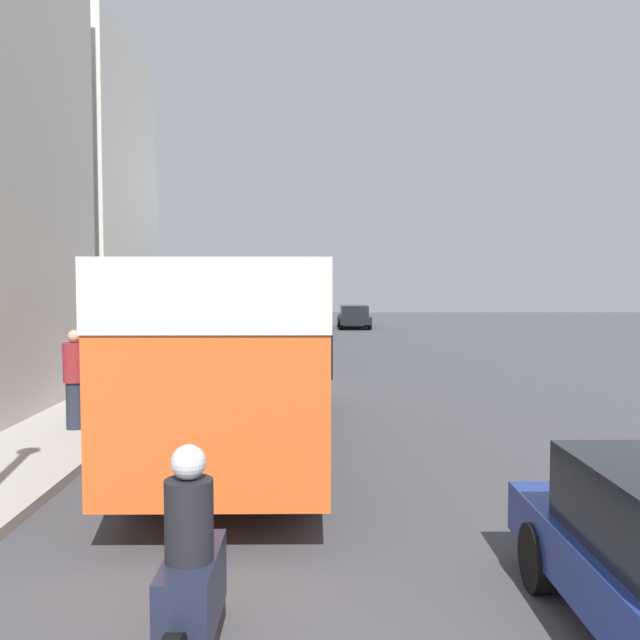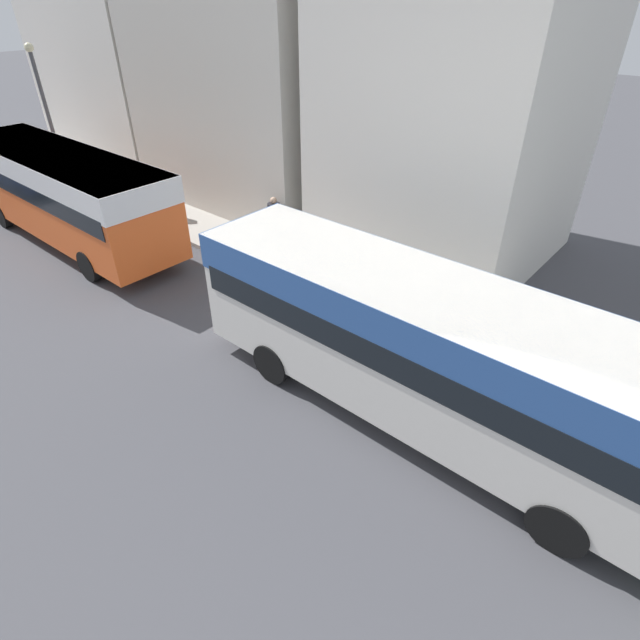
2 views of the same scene
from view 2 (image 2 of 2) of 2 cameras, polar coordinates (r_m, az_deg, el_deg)
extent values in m
cube|color=#B2ADA3|center=(30.62, -28.75, 15.31)|extent=(2.20, 120.00, 0.15)
cube|color=silver|center=(28.68, -22.73, 29.99)|extent=(5.30, 8.40, 13.86)
cube|color=beige|center=(21.78, -7.91, 26.93)|extent=(5.87, 8.91, 10.51)
cube|color=silver|center=(17.00, 15.80, 24.24)|extent=(6.92, 6.76, 10.51)
cube|color=#EA5B23|center=(20.00, -27.23, 12.94)|extent=(2.57, 10.50, 2.66)
cube|color=white|center=(19.75, -27.94, 15.43)|extent=(2.60, 10.56, 0.80)
cube|color=black|center=(19.91, -27.48, 13.82)|extent=(2.62, 10.08, 0.59)
cylinder|color=black|center=(18.18, -18.40, 8.52)|extent=(0.28, 1.00, 1.00)
cylinder|color=black|center=(17.24, -24.86, 5.64)|extent=(0.28, 1.00, 1.00)
cylinder|color=black|center=(23.71, -27.31, 12.29)|extent=(0.28, 1.00, 1.00)
cylinder|color=black|center=(22.99, -32.51, 10.14)|extent=(0.28, 1.00, 1.00)
cube|color=silver|center=(10.01, 12.19, -3.27)|extent=(2.47, 10.49, 2.68)
cube|color=#2D569E|center=(9.49, 12.86, 1.27)|extent=(2.50, 10.54, 0.80)
cube|color=black|center=(9.82, 12.42, -1.70)|extent=(2.52, 10.07, 0.59)
cylinder|color=black|center=(11.12, 29.32, -12.34)|extent=(0.28, 1.00, 1.00)
cylinder|color=black|center=(9.51, 25.57, -20.54)|extent=(0.28, 1.00, 1.00)
cylinder|color=black|center=(12.99, 1.66, -0.13)|extent=(0.28, 1.00, 1.00)
cylinder|color=black|center=(11.64, -5.44, -4.88)|extent=(0.28, 1.00, 1.00)
cylinder|color=#232838|center=(17.76, -5.14, 9.78)|extent=(0.35, 0.35, 0.83)
cylinder|color=black|center=(17.47, -5.26, 12.06)|extent=(0.44, 0.44, 0.69)
sphere|color=tan|center=(17.31, -5.34, 13.46)|extent=(0.22, 0.22, 0.22)
cylinder|color=#232838|center=(21.23, -17.57, 12.53)|extent=(0.35, 0.35, 0.88)
cylinder|color=maroon|center=(20.98, -17.96, 14.56)|extent=(0.43, 0.43, 0.73)
sphere|color=tan|center=(20.84, -18.19, 15.81)|extent=(0.24, 0.24, 0.24)
cylinder|color=#47474C|center=(26.36, -28.48, 19.35)|extent=(0.16, 0.16, 5.41)
sphere|color=beige|center=(25.98, -30.32, 25.30)|extent=(0.36, 0.36, 0.36)
camera|label=1|loc=(31.23, -40.04, 17.62)|focal=40.00mm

